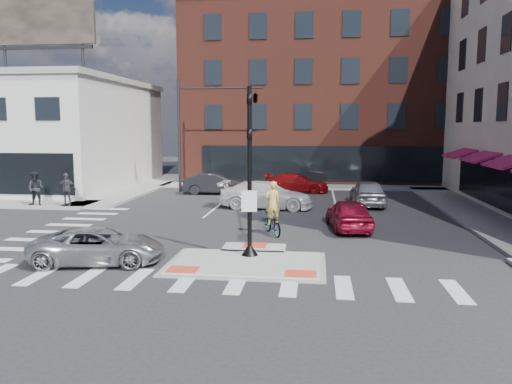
# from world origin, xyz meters

# --- Properties ---
(ground) EXTENTS (120.00, 120.00, 0.00)m
(ground) POSITION_xyz_m (0.00, 0.00, 0.00)
(ground) COLOR #28282B
(ground) RESTS_ON ground
(refuge_island) EXTENTS (5.40, 4.65, 0.13)m
(refuge_island) POSITION_xyz_m (0.00, -0.26, 0.05)
(refuge_island) COLOR gray
(refuge_island) RESTS_ON ground
(sidewalk_nw) EXTENTS (23.50, 20.50, 0.15)m
(sidewalk_nw) POSITION_xyz_m (-16.76, 15.29, 0.08)
(sidewalk_nw) COLOR gray
(sidewalk_nw) RESTS_ON ground
(sidewalk_e) EXTENTS (3.00, 24.00, 0.15)m
(sidewalk_e) POSITION_xyz_m (10.80, 10.00, 0.07)
(sidewalk_e) COLOR gray
(sidewalk_e) RESTS_ON ground
(sidewalk_n) EXTENTS (26.00, 3.00, 0.15)m
(sidewalk_n) POSITION_xyz_m (3.00, 22.00, 0.07)
(sidewalk_n) COLOR gray
(sidewalk_n) RESTS_ON ground
(building_nw) EXTENTS (20.40, 16.40, 14.40)m
(building_nw) POSITION_xyz_m (-21.98, 19.98, 4.23)
(building_nw) COLOR silver
(building_nw) RESTS_ON ground
(building_n) EXTENTS (24.40, 18.40, 15.50)m
(building_n) POSITION_xyz_m (3.00, 31.99, 7.80)
(building_n) COLOR #58251B
(building_n) RESTS_ON ground
(building_far_left) EXTENTS (10.00, 12.00, 10.00)m
(building_far_left) POSITION_xyz_m (-4.00, 52.00, 5.00)
(building_far_left) COLOR slate
(building_far_left) RESTS_ON ground
(building_far_right) EXTENTS (12.00, 12.00, 12.00)m
(building_far_right) POSITION_xyz_m (9.00, 54.00, 6.00)
(building_far_right) COLOR brown
(building_far_right) RESTS_ON ground
(signal_pole) EXTENTS (0.60, 0.60, 5.98)m
(signal_pole) POSITION_xyz_m (0.00, 0.40, 2.36)
(signal_pole) COLOR black
(signal_pole) RESTS_ON refuge_island
(mast_arm_signal) EXTENTS (6.10, 2.24, 8.00)m
(mast_arm_signal) POSITION_xyz_m (-3.47, 18.00, 6.21)
(mast_arm_signal) COLOR black
(mast_arm_signal) RESTS_ON ground
(silver_suv) EXTENTS (4.78, 2.80, 1.25)m
(silver_suv) POSITION_xyz_m (-5.10, -0.93, 0.62)
(silver_suv) COLOR #A1A4A8
(silver_suv) RESTS_ON ground
(red_sedan) EXTENTS (2.19, 4.40, 1.44)m
(red_sedan) POSITION_xyz_m (3.84, 6.00, 0.72)
(red_sedan) COLOR maroon
(red_sedan) RESTS_ON ground
(white_pickup) EXTENTS (5.52, 2.52, 1.57)m
(white_pickup) POSITION_xyz_m (-0.56, 11.48, 0.78)
(white_pickup) COLOR silver
(white_pickup) RESTS_ON ground
(bg_car_dark) EXTENTS (4.57, 1.78, 1.48)m
(bg_car_dark) POSITION_xyz_m (-4.74, 17.26, 0.74)
(bg_car_dark) COLOR black
(bg_car_dark) RESTS_ON ground
(bg_car_silver) EXTENTS (1.98, 4.70, 1.59)m
(bg_car_silver) POSITION_xyz_m (5.40, 13.31, 0.79)
(bg_car_silver) COLOR #9E9FA5
(bg_car_silver) RESTS_ON ground
(bg_car_red) EXTENTS (4.85, 2.54, 1.34)m
(bg_car_red) POSITION_xyz_m (0.90, 19.06, 0.67)
(bg_car_red) COLOR maroon
(bg_car_red) RESTS_ON ground
(cyclist) EXTENTS (1.39, 2.01, 2.37)m
(cyclist) POSITION_xyz_m (0.45, 4.46, 0.80)
(cyclist) COLOR #3F3F44
(cyclist) RESTS_ON ground
(pedestrian_a) EXTENTS (1.01, 0.81, 1.98)m
(pedestrian_a) POSITION_xyz_m (-13.86, 10.00, 1.14)
(pedestrian_a) COLOR black
(pedestrian_a) RESTS_ON sidewalk_nw
(pedestrian_b) EXTENTS (1.17, 0.59, 1.93)m
(pedestrian_b) POSITION_xyz_m (-12.00, 10.00, 1.11)
(pedestrian_b) COLOR #37333E
(pedestrian_b) RESTS_ON sidewalk_nw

